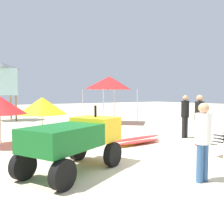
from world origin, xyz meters
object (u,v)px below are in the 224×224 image
at_px(lifeguard_near_center, 199,116).
at_px(lifeguard_near_right, 203,137).
at_px(utility_cart, 76,138).
at_px(surfboard_pile, 136,141).
at_px(popup_canopy, 109,83).
at_px(beach_umbrella_left, 42,106).
at_px(beach_umbrella_mid, 0,105).
at_px(lifeguard_tower, 0,78).
at_px(lifeguard_near_left, 185,113).

height_order(lifeguard_near_center, lifeguard_near_right, lifeguard_near_center).
distance_m(utility_cart, lifeguard_near_right, 2.78).
bearing_deg(utility_cart, lifeguard_near_right, -49.38).
distance_m(surfboard_pile, popup_canopy, 6.90).
bearing_deg(beach_umbrella_left, lifeguard_near_right, -85.11).
bearing_deg(beach_umbrella_mid, lifeguard_tower, 79.71).
distance_m(lifeguard_near_right, popup_canopy, 10.45).
distance_m(lifeguard_near_left, beach_umbrella_left, 6.23).
bearing_deg(popup_canopy, beach_umbrella_left, -160.78).
relative_size(lifeguard_near_left, beach_umbrella_mid, 0.99).
distance_m(utility_cart, popup_canopy, 9.60).
bearing_deg(popup_canopy, lifeguard_tower, 133.26).
relative_size(utility_cart, beach_umbrella_left, 1.28).
relative_size(utility_cart, lifeguard_near_left, 1.60).
bearing_deg(lifeguard_tower, surfboard_pile, -78.04).
xyz_separation_m(lifeguard_near_left, lifeguard_near_center, (-0.77, -1.24, 0.01)).
relative_size(surfboard_pile, beach_umbrella_left, 1.18).
height_order(utility_cart, beach_umbrella_left, beach_umbrella_left).
height_order(surfboard_pile, lifeguard_near_left, lifeguard_near_left).
bearing_deg(utility_cart, lifeguard_near_left, 14.19).
xyz_separation_m(utility_cart, beach_umbrella_mid, (-0.93, 3.97, 0.63)).
bearing_deg(surfboard_pile, lifeguard_near_left, -2.48).
height_order(lifeguard_near_center, popup_canopy, popup_canopy).
bearing_deg(lifeguard_near_right, lifeguard_near_left, 42.71).
relative_size(lifeguard_near_center, beach_umbrella_left, 0.81).
relative_size(lifeguard_near_left, beach_umbrella_left, 0.80).
distance_m(lifeguard_tower, beach_umbrella_left, 7.37).
height_order(utility_cart, beach_umbrella_mid, beach_umbrella_mid).
bearing_deg(lifeguard_near_center, popup_canopy, 81.82).
bearing_deg(beach_umbrella_left, utility_cart, -101.26).
relative_size(lifeguard_near_center, lifeguard_near_right, 1.10).
xyz_separation_m(lifeguard_near_left, lifeguard_near_right, (-3.83, -3.53, -0.09)).
bearing_deg(beach_umbrella_mid, lifeguard_near_center, -33.14).
distance_m(lifeguard_near_left, popup_canopy, 6.14).
distance_m(lifeguard_tower, beach_umbrella_mid, 9.20).
bearing_deg(lifeguard_near_left, beach_umbrella_left, 136.31).
relative_size(lifeguard_near_right, beach_umbrella_left, 0.74).
xyz_separation_m(lifeguard_near_right, lifeguard_tower, (-1.11, 15.01, 1.95)).
relative_size(utility_cart, lifeguard_near_center, 1.59).
distance_m(lifeguard_near_center, lifeguard_near_right, 3.82).
bearing_deg(lifeguard_near_right, utility_cart, 130.62).
height_order(lifeguard_near_left, beach_umbrella_mid, lifeguard_near_left).
bearing_deg(beach_umbrella_left, lifeguard_near_left, -43.69).
relative_size(popup_canopy, beach_umbrella_mid, 1.63).
height_order(lifeguard_near_center, beach_umbrella_mid, lifeguard_near_center).
bearing_deg(surfboard_pile, lifeguard_near_right, -109.61).
bearing_deg(lifeguard_near_right, beach_umbrella_mid, 114.23).
relative_size(surfboard_pile, lifeguard_near_left, 1.47).
distance_m(lifeguard_near_left, lifeguard_near_right, 5.21).
distance_m(beach_umbrella_left, beach_umbrella_mid, 2.71).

